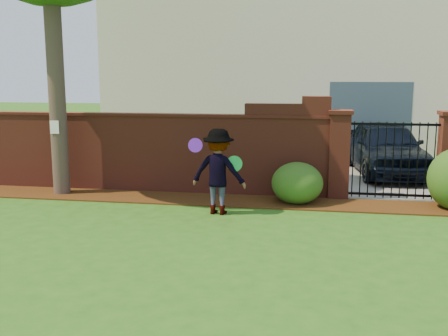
% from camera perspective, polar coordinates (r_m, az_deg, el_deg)
% --- Properties ---
extents(ground, '(80.00, 80.00, 0.01)m').
position_cam_1_polar(ground, '(7.82, -4.55, -9.34)').
color(ground, '#2A5B16').
rests_on(ground, ground).
extents(mulch_bed, '(11.10, 1.08, 0.03)m').
position_cam_1_polar(mulch_bed, '(11.15, -5.08, -3.32)').
color(mulch_bed, '#3A1F0A').
rests_on(mulch_bed, ground).
extents(brick_wall, '(8.70, 0.31, 2.16)m').
position_cam_1_polar(brick_wall, '(11.91, -9.28, 1.91)').
color(brick_wall, maroon).
rests_on(brick_wall, ground).
extents(pillar_left, '(0.50, 0.50, 1.88)m').
position_cam_1_polar(pillar_left, '(11.28, 12.44, 1.50)').
color(pillar_left, maroon).
rests_on(pillar_left, ground).
extents(iron_gate, '(1.78, 0.03, 1.60)m').
position_cam_1_polar(iron_gate, '(11.40, 17.95, 0.82)').
color(iron_gate, black).
rests_on(iron_gate, ground).
extents(driveway, '(3.20, 8.00, 0.01)m').
position_cam_1_polar(driveway, '(15.45, 15.72, 0.06)').
color(driveway, gray).
rests_on(driveway, ground).
extents(house, '(12.40, 6.40, 6.30)m').
position_cam_1_polar(house, '(19.17, 7.34, 11.69)').
color(house, '#F0E5C9').
rests_on(house, ground).
extents(car, '(2.12, 4.31, 1.41)m').
position_cam_1_polar(car, '(14.26, 17.45, 2.01)').
color(car, black).
rests_on(car, ground).
extents(paper_notice, '(0.20, 0.01, 0.28)m').
position_cam_1_polar(paper_notice, '(11.75, -18.00, 4.26)').
color(paper_notice, white).
rests_on(paper_notice, tree).
extents(shrub_left, '(1.05, 1.05, 0.86)m').
position_cam_1_polar(shrub_left, '(10.74, 7.98, -1.64)').
color(shrub_left, '#1F4F17').
rests_on(shrub_left, ground).
extents(man, '(1.11, 0.73, 1.62)m').
position_cam_1_polar(man, '(9.78, -0.69, -0.42)').
color(man, gray).
rests_on(man, ground).
extents(frisbee_purple, '(0.28, 0.12, 0.27)m').
position_cam_1_polar(frisbee_purple, '(9.64, -3.14, 2.49)').
color(frisbee_purple, '#6A1FC3').
rests_on(frisbee_purple, man).
extents(frisbee_green, '(0.30, 0.08, 0.30)m').
position_cam_1_polar(frisbee_green, '(9.65, 1.14, 0.47)').
color(frisbee_green, green).
rests_on(frisbee_green, man).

